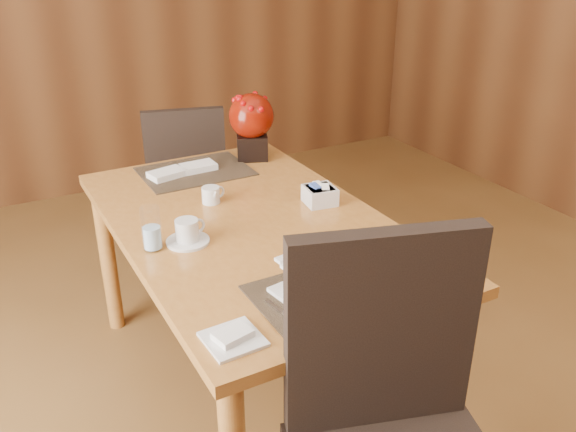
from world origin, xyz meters
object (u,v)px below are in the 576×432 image
dining_table (251,245)px  creamer_jug (211,195)px  water_glass (151,229)px  soup_setting (337,281)px  sugar_caddy (320,195)px  coffee_cup (187,233)px  far_chair (186,177)px  bread_plate (233,339)px  berry_decor (252,122)px  near_chair (395,431)px

dining_table → creamer_jug: 0.26m
water_glass → soup_setting: bearing=-55.7°
water_glass → sugar_caddy: (0.67, 0.05, -0.04)m
coffee_cup → sugar_caddy: 0.56m
soup_setting → creamer_jug: (-0.06, 0.79, -0.03)m
coffee_cup → far_chair: (0.40, 1.15, -0.28)m
water_glass → bread_plate: 0.58m
water_glass → berry_decor: size_ratio=0.50×
sugar_caddy → bread_plate: bearing=-135.7°
sugar_caddy → coffee_cup: bearing=-173.7°
dining_table → sugar_caddy: sugar_caddy is taller
dining_table → creamer_jug: size_ratio=17.13×
water_glass → coffee_cup: bearing=-5.9°
coffee_cup → sugar_caddy: coffee_cup is taller
berry_decor → far_chair: size_ratio=0.33×
dining_table → soup_setting: 0.59m
coffee_cup → sugar_caddy: (0.55, 0.06, -0.00)m
coffee_cup → soup_setting: bearing=-64.4°
soup_setting → bread_plate: bearing=178.0°
sugar_caddy → berry_decor: bearing=90.4°
sugar_caddy → berry_decor: berry_decor is taller
bread_plate → berry_decor: bearing=62.2°
coffee_cup → far_chair: far_chair is taller
creamer_jug → bread_plate: bearing=-118.2°
dining_table → water_glass: water_glass is taller
near_chair → creamer_jug: bearing=106.9°
near_chair → soup_setting: bearing=96.8°
sugar_caddy → far_chair: far_chair is taller
water_glass → creamer_jug: (0.31, 0.25, -0.04)m
berry_decor → creamer_jug: bearing=-133.4°
creamer_jug → far_chair: bearing=67.5°
bread_plate → far_chair: size_ratio=0.16×
water_glass → dining_table: bearing=5.6°
dining_table → creamer_jug: creamer_jug is taller
creamer_jug → berry_decor: size_ratio=0.30×
sugar_caddy → bread_plate: (-0.64, -0.62, -0.03)m
soup_setting → coffee_cup: 0.58m
water_glass → near_chair: bearing=-72.1°
creamer_jug → sugar_caddy: bearing=-39.2°
water_glass → bread_plate: bearing=-87.2°
dining_table → berry_decor: berry_decor is taller
water_glass → sugar_caddy: water_glass is taller
creamer_jug → coffee_cup: bearing=-135.5°
creamer_jug → far_chair: far_chair is taller
dining_table → coffee_cup: size_ratio=10.33×
dining_table → water_glass: bearing=-174.4°
sugar_caddy → far_chair: bearing=98.1°
creamer_jug → bread_plate: size_ratio=0.62×
water_glass → berry_decor: berry_decor is taller
far_chair → soup_setting: bearing=100.1°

